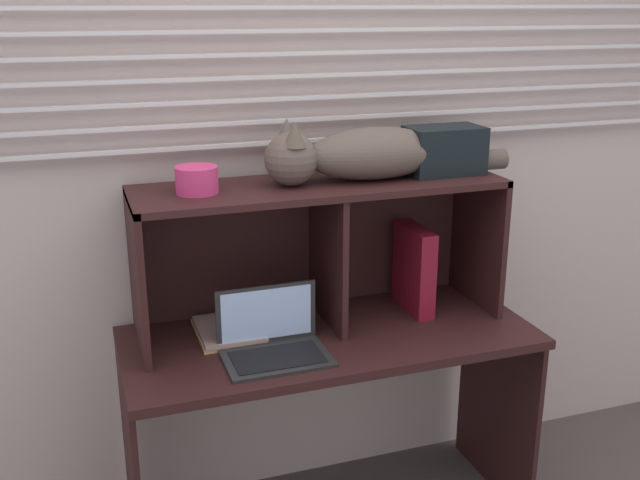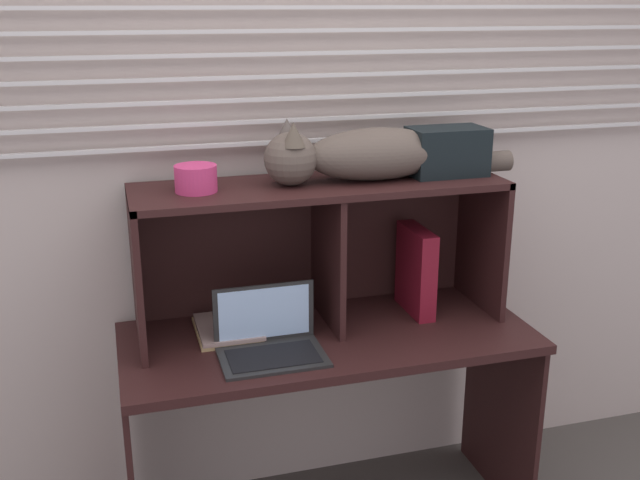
{
  "view_description": "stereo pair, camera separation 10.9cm",
  "coord_description": "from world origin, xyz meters",
  "views": [
    {
      "loc": [
        -0.74,
        -1.85,
        1.75
      ],
      "look_at": [
        0.0,
        0.32,
        1.01
      ],
      "focal_mm": 41.88,
      "sensor_mm": 36.0,
      "label": 1
    },
    {
      "loc": [
        -0.64,
        -1.88,
        1.75
      ],
      "look_at": [
        0.0,
        0.32,
        1.01
      ],
      "focal_mm": 41.88,
      "sensor_mm": 36.0,
      "label": 2
    }
  ],
  "objects": [
    {
      "name": "desk",
      "position": [
        0.0,
        0.23,
        0.57
      ],
      "size": [
        1.32,
        0.57,
        0.72
      ],
      "color": "black",
      "rests_on": "ground"
    },
    {
      "name": "hutch_shelf_unit",
      "position": [
        0.0,
        0.36,
        1.05
      ],
      "size": [
        1.19,
        0.35,
        0.48
      ],
      "color": "black",
      "rests_on": "desk"
    },
    {
      "name": "storage_box",
      "position": [
        0.43,
        0.32,
        1.27
      ],
      "size": [
        0.25,
        0.15,
        0.16
      ],
      "primitive_type": "cube",
      "color": "black",
      "rests_on": "hutch_shelf_unit"
    },
    {
      "name": "cat",
      "position": [
        0.14,
        0.32,
        1.28
      ],
      "size": [
        0.84,
        0.2,
        0.2
      ],
      "color": "brown",
      "rests_on": "hutch_shelf_unit"
    },
    {
      "name": "back_panel_with_blinds",
      "position": [
        0.0,
        0.55,
        1.26
      ],
      "size": [
        4.4,
        0.08,
        2.5
      ],
      "color": "beige",
      "rests_on": "ground"
    },
    {
      "name": "book_stack",
      "position": [
        -0.31,
        0.33,
        0.73
      ],
      "size": [
        0.2,
        0.25,
        0.03
      ],
      "color": "tan",
      "rests_on": "desk"
    },
    {
      "name": "small_basket",
      "position": [
        -0.39,
        0.32,
        1.24
      ],
      "size": [
        0.13,
        0.13,
        0.08
      ],
      "primitive_type": "cylinder",
      "color": "#CF3770",
      "rests_on": "hutch_shelf_unit"
    },
    {
      "name": "binder_upright",
      "position": [
        0.34,
        0.32,
        0.87
      ],
      "size": [
        0.06,
        0.22,
        0.3
      ],
      "primitive_type": "cube",
      "color": "maroon",
      "rests_on": "desk"
    },
    {
      "name": "laptop",
      "position": [
        -0.21,
        0.15,
        0.76
      ],
      "size": [
        0.32,
        0.22,
        0.2
      ],
      "color": "#262626",
      "rests_on": "desk"
    }
  ]
}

